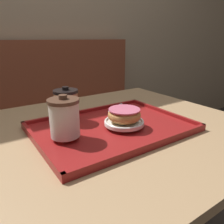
# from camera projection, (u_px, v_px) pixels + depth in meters

# --- Properties ---
(wall_behind) EXTENTS (8.00, 0.05, 2.40)m
(wall_behind) POSITION_uv_depth(u_px,v_px,m) (22.00, 9.00, 1.49)
(wall_behind) COLOR tan
(wall_behind) RESTS_ON ground_plane
(booth_bench) EXTENTS (1.58, 0.44, 1.00)m
(booth_bench) POSITION_uv_depth(u_px,v_px,m) (47.00, 138.00, 1.60)
(booth_bench) COLOR brown
(booth_bench) RESTS_ON ground_plane
(cafe_table) EXTENTS (0.99, 0.87, 0.71)m
(cafe_table) POSITION_uv_depth(u_px,v_px,m) (112.00, 165.00, 0.84)
(cafe_table) COLOR tan
(cafe_table) RESTS_ON ground_plane
(serving_tray) EXTENTS (0.52, 0.38, 0.02)m
(serving_tray) POSITION_uv_depth(u_px,v_px,m) (112.00, 127.00, 0.76)
(serving_tray) COLOR maroon
(serving_tray) RESTS_ON cafe_table
(coffee_cup_front) EXTENTS (0.09, 0.09, 0.13)m
(coffee_cup_front) POSITION_uv_depth(u_px,v_px,m) (64.00, 118.00, 0.64)
(coffee_cup_front) COLOR white
(coffee_cup_front) RESTS_ON serving_tray
(coffee_cup_rear) EXTENTS (0.09, 0.09, 0.12)m
(coffee_cup_rear) POSITION_uv_depth(u_px,v_px,m) (66.00, 104.00, 0.78)
(coffee_cup_rear) COLOR #E0B784
(coffee_cup_rear) RESTS_ON serving_tray
(plate_with_chocolate_donut) EXTENTS (0.14, 0.14, 0.01)m
(plate_with_chocolate_donut) POSITION_uv_depth(u_px,v_px,m) (124.00, 122.00, 0.74)
(plate_with_chocolate_donut) COLOR white
(plate_with_chocolate_donut) RESTS_ON serving_tray
(donut_chocolate_glazed) EXTENTS (0.11, 0.11, 0.04)m
(donut_chocolate_glazed) POSITION_uv_depth(u_px,v_px,m) (124.00, 115.00, 0.73)
(donut_chocolate_glazed) COLOR tan
(donut_chocolate_glazed) RESTS_ON plate_with_chocolate_donut
(spoon) EXTENTS (0.12, 0.09, 0.01)m
(spoon) POSITION_uv_depth(u_px,v_px,m) (113.00, 110.00, 0.88)
(spoon) COLOR silver
(spoon) RESTS_ON serving_tray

